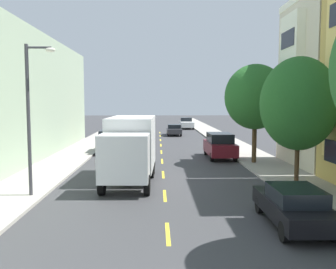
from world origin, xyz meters
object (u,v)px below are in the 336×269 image
parked_suv_navy (111,141)px  parked_suv_burgundy (220,145)px  parked_suv_red (120,134)px  street_tree_third (255,97)px  parked_sedan_black (294,205)px  delivery_box_truck (131,146)px  street_lamp (32,109)px  parked_pickup_white (186,123)px  moving_charcoal_sedan (174,130)px  street_tree_second (299,104)px

parked_suv_navy → parked_suv_burgundy: bearing=-20.7°
parked_suv_red → street_tree_third: bearing=-50.5°
parked_sedan_black → parked_suv_burgundy: bearing=89.8°
delivery_box_truck → parked_sedan_black: (6.23, -7.50, -1.21)m
parked_suv_navy → parked_sedan_black: bearing=-65.4°
parked_suv_burgundy → street_lamp: bearing=-131.7°
parked_pickup_white → parked_suv_red: bearing=-112.1°
parked_suv_navy → moving_charcoal_sedan: bearing=68.8°
parked_pickup_white → parked_suv_burgundy: 30.93m
parked_sedan_black → parked_suv_red: bearing=108.5°
parked_sedan_black → street_tree_third: bearing=81.4°
street_lamp → parked_sedan_black: bearing=-21.8°
street_tree_second → parked_pickup_white: size_ratio=1.20×
street_tree_third → parked_suv_navy: size_ratio=1.40×
street_lamp → street_tree_third: bearing=35.4°
street_lamp → parked_suv_navy: bearing=83.9°
street_lamp → parked_pickup_white: bearing=76.5°
delivery_box_truck → parked_suv_burgundy: bearing=53.1°
street_tree_second → parked_sedan_black: bearing=-111.5°
street_tree_second → parked_suv_burgundy: 11.53m
street_tree_third → street_tree_second: bearing=-90.0°
street_tree_third → parked_sedan_black: bearing=-98.6°
delivery_box_truck → moving_charcoal_sedan: delivery_box_truck is taller
moving_charcoal_sedan → street_lamp: bearing=-104.1°
delivery_box_truck → parked_suv_burgundy: size_ratio=1.51×
delivery_box_truck → parked_pickup_white: bearing=81.2°
delivery_box_truck → parked_suv_navy: 12.02m
delivery_box_truck → parked_sedan_black: size_ratio=1.61×
street_lamp → moving_charcoal_sedan: bearing=75.9°
street_tree_second → street_lamp: 12.38m
delivery_box_truck → parked_sedan_black: delivery_box_truck is taller
street_tree_second → delivery_box_truck: street_tree_second is taller
parked_suv_burgundy → parked_suv_red: size_ratio=0.99×
parked_sedan_black → moving_charcoal_sedan: bearing=94.3°
street_tree_third → parked_suv_navy: 12.98m
street_tree_third → parked_suv_burgundy: bearing=123.1°
parked_suv_red → street_tree_second: bearing=-63.0°
street_tree_third → parked_suv_red: 17.06m
parked_suv_navy → parked_suv_red: same height
parked_suv_burgundy → parked_suv_navy: bearing=159.3°
parked_suv_navy → moving_charcoal_sedan: size_ratio=1.08×
parked_suv_red → parked_suv_navy: bearing=-91.3°
parked_pickup_white → street_lamp: bearing=-103.5°
street_tree_third → parked_pickup_white: size_ratio=1.28×
parked_pickup_white → parked_sedan_black: bearing=-89.8°
street_tree_second → parked_suv_burgundy: street_tree_second is taller
street_lamp → parked_pickup_white: 43.97m
parked_suv_burgundy → moving_charcoal_sedan: 19.39m
street_tree_second → moving_charcoal_sedan: 30.64m
moving_charcoal_sedan → parked_suv_navy: bearing=-111.2°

